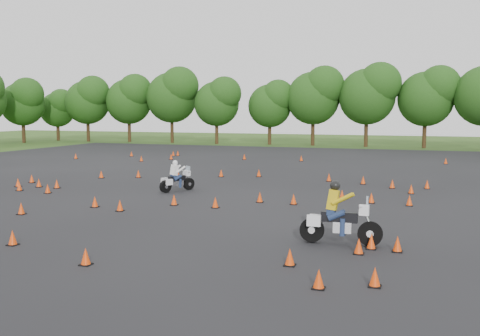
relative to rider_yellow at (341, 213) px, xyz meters
The scene contains 6 objects.
ground 8.57m from the rider_yellow, 140.03° to the left, with size 140.00×140.00×0.00m, color #2D5119.
asphalt_pad 13.23m from the rider_yellow, 119.63° to the left, with size 62.00×62.00×0.00m, color black.
treeline 40.70m from the rider_yellow, 96.34° to the left, with size 87.07×32.31×10.68m.
traffic_cones 12.97m from the rider_yellow, 128.23° to the left, with size 36.61×32.66×0.45m.
rider_yellow is the anchor object (origin of this frame).
rider_white 12.71m from the rider_yellow, 138.87° to the left, with size 2.09×0.64×1.61m, color white, non-canonical shape.
Camera 1 is at (8.82, -21.82, 4.15)m, focal length 40.00 mm.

